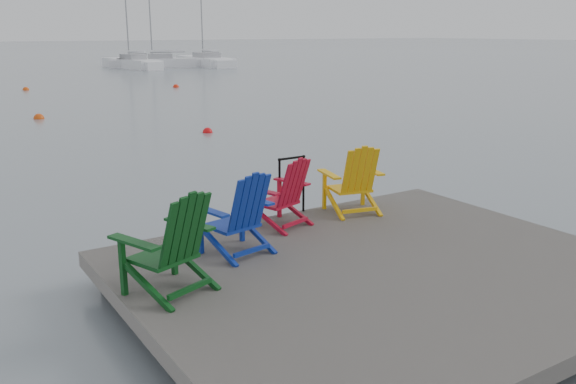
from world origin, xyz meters
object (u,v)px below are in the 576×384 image
chair_yellow (354,179)px  buoy_d (26,90)px  handrail (292,180)px  buoy_a (208,133)px  buoy_c (176,87)px  sailboat_near (132,64)px  chair_red (283,192)px  chair_green (171,242)px  sailboat_mid (205,62)px  buoy_b (39,119)px  sailboat_far (157,63)px  chair_blue (239,213)px

chair_yellow → buoy_d: bearing=102.4°
handrail → buoy_a: (3.55, 10.56, -1.04)m
buoy_a → buoy_c: (5.57, 16.09, 0.00)m
sailboat_near → buoy_c: 20.35m
buoy_a → chair_red: bearing=-110.0°
chair_green → sailboat_mid: bearing=44.5°
buoy_c → chair_yellow: bearing=-107.0°
buoy_c → buoy_b: bearing=-134.7°
sailboat_near → sailboat_far: (2.26, -0.26, 0.00)m
sailboat_mid → sailboat_far: (-5.06, -0.58, 0.00)m
chair_red → sailboat_near: size_ratio=0.09×
sailboat_near → buoy_d: 20.81m
chair_blue → chair_red: bearing=20.1°
chair_green → chair_yellow: chair_green is taller
buoy_c → buoy_d: 8.35m
sailboat_near → buoy_c: bearing=-108.3°
chair_green → buoy_a: 13.89m
handrail → buoy_c: size_ratio=2.49×
sailboat_near → buoy_a: sailboat_near is taller
sailboat_far → buoy_a: 37.71m
chair_green → buoy_c: size_ratio=3.18×
sailboat_near → sailboat_far: bearing=-13.3°
sailboat_mid → buoy_b: 36.57m
handrail → sailboat_mid: (20.53, 46.91, -0.69)m
chair_red → sailboat_near: sailboat_near is taller
sailboat_mid → buoy_d: (-19.24, -17.37, -0.35)m
chair_green → buoy_a: chair_green is taller
chair_green → buoy_d: 31.60m
chair_red → chair_yellow: size_ratio=0.94×
chair_green → chair_red: chair_green is taller
handrail → buoy_a: 11.19m
sailboat_mid → buoy_d: bearing=-132.7°
buoy_a → sailboat_near: bearing=75.0°
buoy_b → buoy_c: 13.63m
handrail → chair_red: size_ratio=0.88×
chair_green → sailboat_near: size_ratio=0.10×
chair_red → buoy_a: size_ratio=3.08×
sailboat_near → buoy_c: (-4.08, -19.94, -0.36)m
chair_green → buoy_a: bearing=43.2°
chair_green → chair_blue: (1.17, 0.67, -0.03)m
buoy_b → buoy_c: size_ratio=1.11×
handrail → sailboat_near: 48.43m
buoy_b → buoy_d: size_ratio=1.10×
sailboat_near → chair_yellow: bearing=-111.5°
chair_red → sailboat_near: bearing=55.6°
sailboat_mid → buoy_b: bearing=-119.8°
sailboat_mid → buoy_d: size_ratio=37.06×
chair_blue → buoy_c: (10.65, 27.79, -1.05)m
chair_blue → sailboat_mid: 52.87m
buoy_b → sailboat_far: bearing=61.5°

